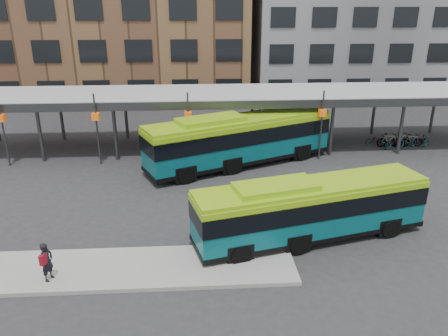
% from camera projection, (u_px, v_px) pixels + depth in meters
% --- Properties ---
extents(ground, '(120.00, 120.00, 0.00)m').
position_uv_depth(ground, '(250.00, 230.00, 21.09)').
color(ground, '#28282B').
rests_on(ground, ground).
extents(boarding_island, '(14.00, 3.00, 0.18)m').
position_uv_depth(boarding_island, '(125.00, 268.00, 17.94)').
color(boarding_island, gray).
rests_on(boarding_island, ground).
extents(canopy, '(40.00, 6.53, 4.80)m').
position_uv_depth(canopy, '(229.00, 95.00, 31.64)').
color(canopy, '#999B9E').
rests_on(canopy, ground).
extents(building_grey, '(24.00, 14.00, 20.00)m').
position_uv_depth(building_grey, '(361.00, 3.00, 48.19)').
color(building_grey, slate).
rests_on(building_grey, ground).
extents(bus_front, '(11.10, 4.93, 3.00)m').
position_uv_depth(bus_front, '(310.00, 208.00, 19.84)').
color(bus_front, '#08545C').
rests_on(bus_front, ground).
extents(bus_rear, '(12.78, 7.79, 3.53)m').
position_uv_depth(bus_rear, '(239.00, 139.00, 28.77)').
color(bus_rear, '#08545C').
rests_on(bus_rear, ground).
extents(pedestrian, '(0.56, 0.68, 1.60)m').
position_uv_depth(pedestrian, '(47.00, 262.00, 16.80)').
color(pedestrian, black).
rests_on(pedestrian, boarding_island).
extents(bike_rack, '(4.92, 1.69, 1.06)m').
position_uv_depth(bike_rack, '(400.00, 141.00, 32.85)').
color(bike_rack, slate).
rests_on(bike_rack, ground).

